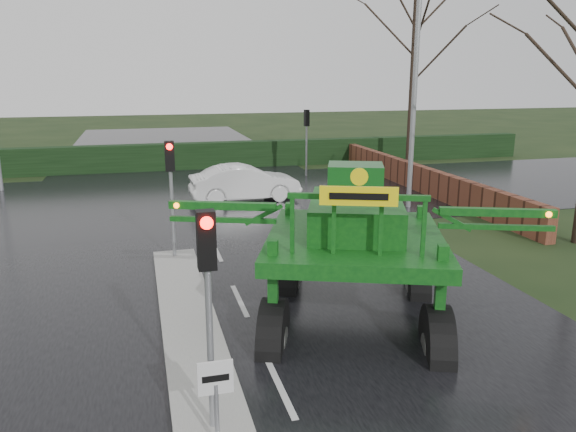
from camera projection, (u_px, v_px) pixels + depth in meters
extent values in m
plane|color=black|center=(280.00, 388.00, 9.82)|extent=(140.00, 140.00, 0.00)
cube|color=black|center=(209.00, 235.00, 19.18)|extent=(14.00, 80.00, 0.02)
cube|color=black|center=(192.00, 198.00, 24.80)|extent=(80.00, 12.00, 0.02)
cube|color=gray|center=(189.00, 321.00, 12.28)|extent=(1.20, 10.00, 0.16)
cube|color=black|center=(178.00, 157.00, 32.11)|extent=(44.00, 0.90, 1.50)
cube|color=#592D1E|center=(409.00, 174.00, 27.28)|extent=(0.40, 20.00, 1.20)
cylinder|color=gray|center=(217.00, 416.00, 7.93)|extent=(0.07, 0.07, 1.00)
cube|color=silver|center=(215.00, 378.00, 7.78)|extent=(0.50, 0.04, 0.50)
cube|color=black|center=(216.00, 378.00, 7.76)|extent=(0.38, 0.01, 0.10)
cylinder|color=gray|center=(210.00, 329.00, 8.13)|extent=(0.10, 0.10, 3.50)
cube|color=black|center=(206.00, 240.00, 7.80)|extent=(0.26, 0.22, 0.85)
sphere|color=#FF0C07|center=(207.00, 223.00, 7.61)|extent=(0.18, 0.18, 0.18)
cylinder|color=gray|center=(172.00, 203.00, 16.09)|extent=(0.10, 0.10, 3.50)
cube|color=black|center=(170.00, 156.00, 15.76)|extent=(0.26, 0.22, 0.85)
sphere|color=#FF0C07|center=(169.00, 147.00, 15.56)|extent=(0.18, 0.18, 0.18)
cylinder|color=gray|center=(306.00, 144.00, 29.74)|extent=(0.10, 0.10, 3.50)
cube|color=black|center=(307.00, 118.00, 29.41)|extent=(0.26, 0.22, 0.85)
sphere|color=#FF0C07|center=(306.00, 112.00, 29.46)|extent=(0.18, 0.18, 0.18)
cylinder|color=gray|center=(415.00, 83.00, 21.95)|extent=(0.20, 0.20, 10.00)
cylinder|color=black|center=(412.00, 80.00, 31.51)|extent=(0.32, 0.32, 10.00)
cylinder|color=black|center=(212.00, 270.00, 13.04)|extent=(1.12, 1.88, 1.82)
cylinder|color=#595B56|center=(212.00, 270.00, 13.04)|extent=(0.73, 0.79, 0.64)
cube|color=#0B3F11|center=(211.00, 223.00, 12.76)|extent=(0.26, 0.26, 2.09)
cylinder|color=black|center=(354.00, 275.00, 12.71)|extent=(1.12, 1.88, 1.82)
cylinder|color=#595B56|center=(354.00, 275.00, 12.71)|extent=(0.73, 0.79, 0.64)
cube|color=#0B3F11|center=(356.00, 227.00, 12.43)|extent=(0.26, 0.26, 2.09)
cylinder|color=black|center=(169.00, 333.00, 9.88)|extent=(1.12, 1.88, 1.82)
cylinder|color=#595B56|center=(169.00, 333.00, 9.88)|extent=(0.73, 0.79, 0.64)
cube|color=#0B3F11|center=(166.00, 272.00, 9.60)|extent=(0.26, 0.26, 2.09)
cylinder|color=black|center=(356.00, 342.00, 9.55)|extent=(1.12, 1.88, 1.82)
cylinder|color=#595B56|center=(356.00, 342.00, 9.55)|extent=(0.73, 0.79, 0.64)
cube|color=#0B3F11|center=(358.00, 279.00, 9.27)|extent=(0.26, 0.26, 2.09)
cube|color=#0B3F11|center=(273.00, 218.00, 10.87)|extent=(5.13, 5.44, 0.32)
cube|color=#0B3F11|center=(274.00, 190.00, 10.92)|extent=(2.84, 3.27, 0.82)
cube|color=#114C17|center=(284.00, 160.00, 12.60)|extent=(1.67, 1.51, 1.18)
cube|color=#0B3F11|center=(261.00, 161.00, 9.14)|extent=(2.59, 1.07, 0.11)
cube|color=#0B3F11|center=(117.00, 176.00, 10.60)|extent=(2.27, 1.00, 0.16)
sphere|color=orange|center=(64.00, 176.00, 10.62)|extent=(0.13, 0.13, 0.13)
cube|color=#0B3F11|center=(431.00, 182.00, 10.02)|extent=(2.27, 1.00, 0.16)
sphere|color=orange|center=(490.00, 184.00, 9.84)|extent=(0.13, 0.13, 0.13)
cube|color=yellow|center=(257.00, 159.00, 8.76)|extent=(1.38, 0.57, 0.36)
cube|color=black|center=(257.00, 159.00, 8.76)|extent=(1.02, 0.40, 0.13)
cylinder|color=yellow|center=(257.00, 136.00, 8.67)|extent=(0.32, 0.15, 0.33)
imported|color=silver|center=(245.00, 201.00, 24.33)|extent=(4.75, 1.81, 1.54)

